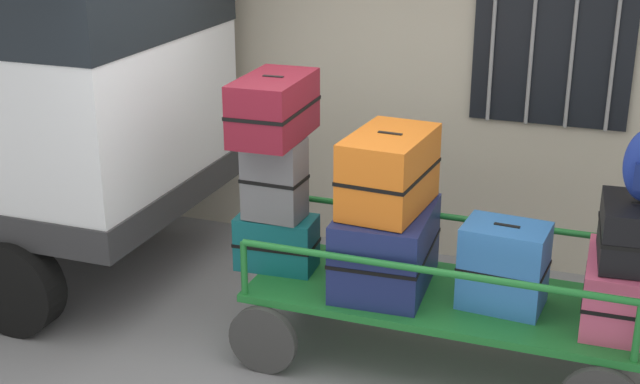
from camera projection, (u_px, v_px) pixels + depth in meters
name	position (u px, v px, depth m)	size (l,w,h in m)	color
ground_plane	(300.00, 372.00, 5.80)	(40.00, 40.00, 0.00)	gray
luggage_cart	(441.00, 308.00, 5.76)	(2.59, 1.06, 0.52)	#1E722D
cart_railing	(444.00, 249.00, 5.61)	(2.46, 0.93, 0.39)	#1E722D
suitcase_left_bottom	(277.00, 242.00, 6.04)	(0.57, 0.34, 0.38)	#0F5960
suitcase_left_middle	(274.00, 179.00, 5.86)	(0.41, 0.29, 0.56)	slate
suitcase_left_top	(274.00, 108.00, 5.70)	(0.43, 0.75, 0.41)	maroon
suitcase_midleft_bottom	(386.00, 247.00, 5.77)	(0.62, 0.86, 0.54)	navy
suitcase_midleft_middle	(389.00, 171.00, 5.61)	(0.52, 0.79, 0.51)	orange
suitcase_center_bottom	(504.00, 266.00, 5.49)	(0.55, 0.42, 0.55)	#3372C6
suitcase_midright_bottom	(633.00, 292.00, 5.29)	(0.60, 0.73, 0.42)	#CC4C72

